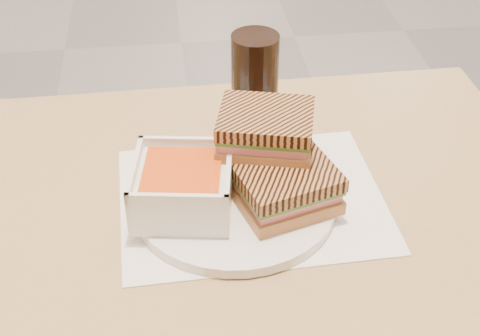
{
  "coord_description": "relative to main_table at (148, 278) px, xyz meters",
  "views": [
    {
      "loc": [
        -0.08,
        -2.72,
        1.37
      ],
      "look_at": [
        0.01,
        -2.0,
        0.82
      ],
      "focal_mm": 51.37,
      "sensor_mm": 36.0,
      "label": 1
    }
  ],
  "objects": [
    {
      "name": "panini_lower",
      "position": [
        0.2,
        -0.01,
        0.16
      ],
      "size": [
        0.15,
        0.14,
        0.06
      ],
      "color": "#BB8146",
      "rests_on": "plate"
    },
    {
      "name": "cola_glass",
      "position": [
        0.19,
        0.22,
        0.19
      ],
      "size": [
        0.07,
        0.07,
        0.16
      ],
      "color": "black",
      "rests_on": "main_table"
    },
    {
      "name": "plate",
      "position": [
        0.13,
        0.01,
        0.12
      ],
      "size": [
        0.28,
        0.28,
        0.02
      ],
      "color": "white",
      "rests_on": "tray_liner"
    },
    {
      "name": "main_table",
      "position": [
        0.0,
        0.0,
        0.0
      ],
      "size": [
        1.21,
        0.72,
        0.75
      ],
      "color": "#A38451",
      "rests_on": "ground"
    },
    {
      "name": "panini_upper",
      "position": [
        0.18,
        0.06,
        0.21
      ],
      "size": [
        0.15,
        0.13,
        0.06
      ],
      "color": "#BB8146",
      "rests_on": "panini_lower"
    },
    {
      "name": "tray_liner",
      "position": [
        0.16,
        0.02,
        0.11
      ],
      "size": [
        0.38,
        0.3,
        0.0
      ],
      "color": "white",
      "rests_on": "main_table"
    },
    {
      "name": "soup_bowl",
      "position": [
        0.06,
        0.0,
        0.16
      ],
      "size": [
        0.15,
        0.15,
        0.07
      ],
      "color": "white",
      "rests_on": "plate"
    }
  ]
}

